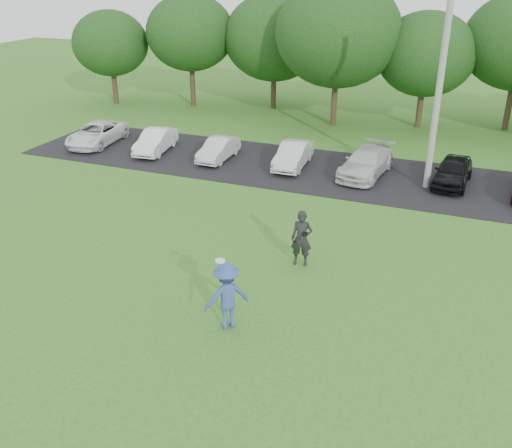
{
  "coord_description": "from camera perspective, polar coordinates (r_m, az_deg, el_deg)",
  "views": [
    {
      "loc": [
        6.42,
        -12.69,
        9.41
      ],
      "look_at": [
        0.0,
        3.5,
        1.3
      ],
      "focal_mm": 40.0,
      "sensor_mm": 36.0,
      "label": 1
    }
  ],
  "objects": [
    {
      "name": "parked_cars",
      "position": [
        27.79,
        7.54,
        6.31
      ],
      "size": [
        28.13,
        4.99,
        1.26
      ],
      "color": "white",
      "rests_on": "parking_lot"
    },
    {
      "name": "frisbee_player",
      "position": [
        15.82,
        -2.94,
        -7.18
      ],
      "size": [
        1.44,
        1.44,
        2.23
      ],
      "color": "#37509B",
      "rests_on": "ground"
    },
    {
      "name": "parking_lot",
      "position": [
        28.1,
        7.2,
        5.23
      ],
      "size": [
        32.0,
        6.5,
        0.03
      ],
      "primitive_type": "cube",
      "color": "black",
      "rests_on": "ground"
    },
    {
      "name": "camera_bystander",
      "position": [
        19.02,
        4.59,
        -1.45
      ],
      "size": [
        0.77,
        0.57,
        1.94
      ],
      "color": "black",
      "rests_on": "ground"
    },
    {
      "name": "utility_pole",
      "position": [
        25.84,
        17.87,
        12.96
      ],
      "size": [
        0.28,
        0.28,
        9.1
      ],
      "primitive_type": "cylinder",
      "color": "#9C9C97",
      "rests_on": "ground"
    },
    {
      "name": "ground",
      "position": [
        17.05,
        -4.39,
        -8.61
      ],
      "size": [
        100.0,
        100.0,
        0.0
      ],
      "primitive_type": "plane",
      "color": "#327120",
      "rests_on": "ground"
    },
    {
      "name": "tree_row",
      "position": [
        36.07,
        14.29,
        17.08
      ],
      "size": [
        42.39,
        9.85,
        8.64
      ],
      "color": "#38281C",
      "rests_on": "ground"
    }
  ]
}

